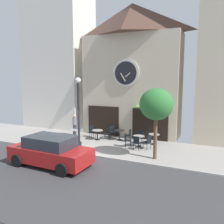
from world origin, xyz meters
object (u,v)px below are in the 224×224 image
object	(u,v)px
cafe_table_near_curb	(119,133)
pedestrian_grey	(75,125)
cafe_table_center_left	(97,133)
parked_car_red	(51,151)
cafe_chair_corner	(129,134)
street_lamp	(79,112)
cafe_table_near_door	(73,133)
cafe_table_center	(139,139)
cafe_chair_left_end	(113,131)
cafe_chair_curbside	(108,132)
cafe_table_center_right	(154,137)
street_tree	(156,105)
cafe_chair_facing_street	(148,141)
cafe_chair_by_entrance	(137,142)
cafe_chair_near_tree	(92,131)
cafe_chair_right_end	(127,139)
cafe_chair_near_lamp	(140,136)

from	to	relation	value
cafe_table_near_curb	pedestrian_grey	bearing A→B (deg)	-178.27
cafe_table_center_left	parked_car_red	world-z (taller)	parked_car_red
cafe_table_center_left	cafe_chair_corner	size ratio (longest dim) A/B	0.88
street_lamp	cafe_table_near_door	bearing A→B (deg)	134.71
cafe_table_near_door	cafe_table_near_curb	bearing A→B (deg)	24.61
cafe_table_near_door	parked_car_red	xyz separation A→B (m)	(1.79, -4.74, 0.23)
street_lamp	cafe_table_center	distance (m)	4.31
cafe_chair_left_end	cafe_chair_corner	world-z (taller)	same
cafe_table_center_left	pedestrian_grey	size ratio (longest dim) A/B	0.48
parked_car_red	cafe_table_near_curb	bearing A→B (deg)	78.41
street_lamp	cafe_chair_curbside	xyz separation A→B (m)	(0.81, 2.74, -1.78)
cafe_table_center_right	cafe_table_near_curb	bearing A→B (deg)	178.31
cafe_table_near_curb	cafe_chair_left_end	distance (m)	0.85
street_tree	cafe_table_center_right	xyz separation A→B (m)	(-0.79, 2.83, -2.53)
cafe_chair_facing_street	cafe_chair_curbside	world-z (taller)	same
street_tree	cafe_chair_corner	world-z (taller)	street_tree
cafe_chair_by_entrance	cafe_chair_near_tree	bearing A→B (deg)	158.27
cafe_table_center	cafe_chair_corner	size ratio (longest dim) A/B	0.84
cafe_table_near_curb	cafe_chair_facing_street	world-z (taller)	cafe_chair_facing_street
street_lamp	cafe_table_center	size ratio (longest dim) A/B	6.05
cafe_table_near_curb	cafe_chair_near_tree	distance (m)	2.18
cafe_table_center_right	cafe_chair_near_tree	world-z (taller)	cafe_chair_near_tree
cafe_chair_by_entrance	pedestrian_grey	bearing A→B (deg)	163.62
cafe_chair_right_end	cafe_chair_curbside	size ratio (longest dim) A/B	1.00
cafe_table_center_right	cafe_chair_near_tree	bearing A→B (deg)	-179.03
cafe_chair_near_lamp	pedestrian_grey	world-z (taller)	pedestrian_grey
cafe_chair_corner	cafe_chair_curbside	bearing A→B (deg)	177.94
cafe_table_near_curb	cafe_chair_corner	world-z (taller)	cafe_chair_corner
cafe_chair_left_end	cafe_chair_near_tree	size ratio (longest dim) A/B	1.00
street_lamp	cafe_chair_near_tree	world-z (taller)	street_lamp
cafe_chair_near_tree	cafe_chair_curbside	bearing A→B (deg)	4.71
cafe_chair_by_entrance	cafe_chair_corner	bearing A→B (deg)	124.50
cafe_chair_facing_street	street_lamp	bearing A→B (deg)	-160.92
cafe_chair_left_end	pedestrian_grey	bearing A→B (deg)	-169.70
cafe_chair_curbside	cafe_chair_corner	bearing A→B (deg)	-2.06
cafe_table_near_curb	cafe_table_center_right	size ratio (longest dim) A/B	1.07
pedestrian_grey	street_lamp	bearing A→B (deg)	-51.59
cafe_table_center_left	cafe_chair_near_tree	world-z (taller)	cafe_chair_near_tree
cafe_table_center_left	cafe_table_center	bearing A→B (deg)	-7.16
street_tree	cafe_chair_facing_street	distance (m)	3.09
cafe_table_center	cafe_chair_left_end	size ratio (longest dim) A/B	0.84
cafe_chair_facing_street	cafe_chair_near_lamp	xyz separation A→B (m)	(-0.87, 1.10, 0.00)
cafe_chair_left_end	cafe_chair_by_entrance	xyz separation A→B (m)	(2.69, -2.25, 0.00)
street_tree	parked_car_red	xyz separation A→B (m)	(-4.66, -3.24, -2.29)
cafe_table_center_left	cafe_table_center	world-z (taller)	cafe_table_center
cafe_table_near_door	cafe_table_center_right	distance (m)	5.81
cafe_table_center	cafe_chair_facing_street	xyz separation A→B (m)	(0.72, -0.33, -0.00)
cafe_chair_curbside	cafe_chair_right_end	bearing A→B (deg)	-34.36
cafe_table_center_left	cafe_table_near_curb	distance (m)	1.60
cafe_table_center_left	cafe_chair_curbside	world-z (taller)	cafe_chair_curbside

